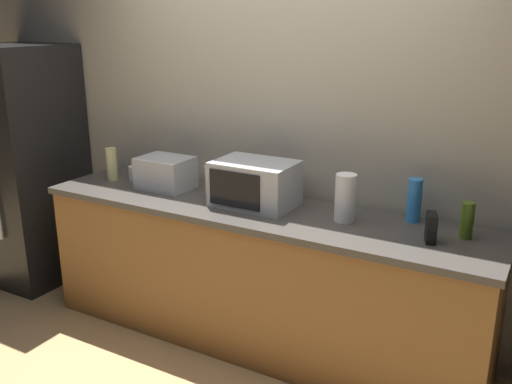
# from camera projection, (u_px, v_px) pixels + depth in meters

# --- Properties ---
(ground_plane) EXTENTS (8.00, 8.00, 0.00)m
(ground_plane) POSITION_uv_depth(u_px,v_px,m) (222.00, 373.00, 3.31)
(ground_plane) COLOR tan
(back_wall) EXTENTS (6.40, 0.10, 2.70)m
(back_wall) POSITION_uv_depth(u_px,v_px,m) (288.00, 123.00, 3.58)
(back_wall) COLOR #B2A893
(back_wall) RESTS_ON ground_plane
(counter_run) EXTENTS (2.84, 0.64, 0.90)m
(counter_run) POSITION_uv_depth(u_px,v_px,m) (256.00, 276.00, 3.51)
(counter_run) COLOR brown
(counter_run) RESTS_ON ground_plane
(refrigerator) EXTENTS (0.72, 0.73, 1.80)m
(refrigerator) POSITION_uv_depth(u_px,v_px,m) (24.00, 165.00, 4.34)
(refrigerator) COLOR black
(refrigerator) RESTS_ON ground_plane
(microwave) EXTENTS (0.48, 0.35, 0.27)m
(microwave) POSITION_uv_depth(u_px,v_px,m) (255.00, 184.00, 3.39)
(microwave) COLOR #B7BABF
(microwave) RESTS_ON counter_run
(toaster_oven) EXTENTS (0.34, 0.26, 0.21)m
(toaster_oven) POSITION_uv_depth(u_px,v_px,m) (166.00, 173.00, 3.73)
(toaster_oven) COLOR #B7BABF
(toaster_oven) RESTS_ON counter_run
(paper_towel_roll) EXTENTS (0.12, 0.12, 0.27)m
(paper_towel_roll) POSITION_uv_depth(u_px,v_px,m) (345.00, 198.00, 3.12)
(paper_towel_roll) COLOR white
(paper_towel_roll) RESTS_ON counter_run
(cordless_phone) EXTENTS (0.08, 0.12, 0.15)m
(cordless_phone) POSITION_uv_depth(u_px,v_px,m) (431.00, 228.00, 2.85)
(cordless_phone) COLOR black
(cordless_phone) RESTS_ON counter_run
(bottle_spray_cleaner) EXTENTS (0.08, 0.08, 0.25)m
(bottle_spray_cleaner) POSITION_uv_depth(u_px,v_px,m) (414.00, 200.00, 3.12)
(bottle_spray_cleaner) COLOR #338CE5
(bottle_spray_cleaner) RESTS_ON counter_run
(bottle_vinegar) EXTENTS (0.07, 0.07, 0.23)m
(bottle_vinegar) POSITION_uv_depth(u_px,v_px,m) (112.00, 164.00, 3.91)
(bottle_vinegar) COLOR beige
(bottle_vinegar) RESTS_ON counter_run
(bottle_olive_oil) EXTENTS (0.07, 0.07, 0.19)m
(bottle_olive_oil) POSITION_uv_depth(u_px,v_px,m) (467.00, 220.00, 2.89)
(bottle_olive_oil) COLOR #4C6B19
(bottle_olive_oil) RESTS_ON counter_run
(bottle_hand_soap) EXTENTS (0.07, 0.07, 0.18)m
(bottle_hand_soap) POSITION_uv_depth(u_px,v_px,m) (211.00, 180.00, 3.62)
(bottle_hand_soap) COLOR beige
(bottle_hand_soap) RESTS_ON counter_run
(mug_white) EXTENTS (0.08, 0.08, 0.10)m
(mug_white) POSITION_uv_depth(u_px,v_px,m) (134.00, 173.00, 3.93)
(mug_white) COLOR white
(mug_white) RESTS_ON counter_run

